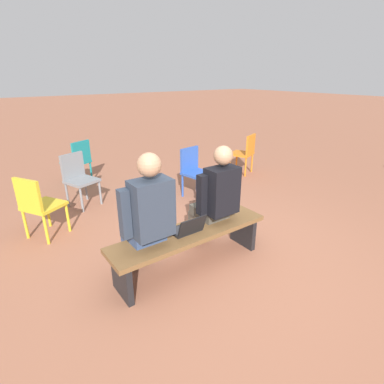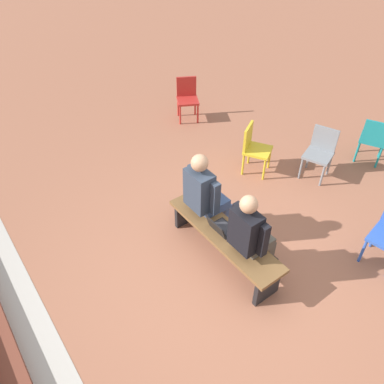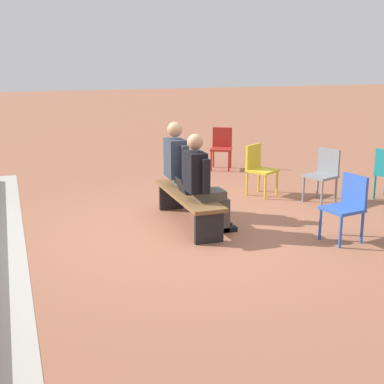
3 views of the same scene
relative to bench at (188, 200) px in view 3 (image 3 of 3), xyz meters
The scene contains 10 objects.
ground_plane 0.45m from the bench, 153.98° to the left, with size 60.00×60.00×0.00m, color #9E6047.
concrete_strip 2.40m from the bench, 90.00° to the left, with size 8.13×0.40×0.01m, color #B7B2A8.
bench is the anchor object (origin of this frame).
person_student 0.53m from the bench, behind, with size 0.53×0.67×1.32m.
person_adult 0.60m from the bench, ahead, with size 0.56×0.71×1.37m.
laptop 0.15m from the bench, 14.86° to the left, with size 0.32×0.29×0.21m.
plastic_chair_by_pillar 3.82m from the bench, 29.10° to the right, with size 0.57×0.57×0.84m.
plastic_chair_mid_courtyard 2.10m from the bench, 127.34° to the right, with size 0.49×0.49×0.84m.
plastic_chair_foreground 2.48m from the bench, 79.55° to the right, with size 0.54×0.54×0.84m.
plastic_chair_near_bench_right 2.03m from the bench, 54.33° to the right, with size 0.58×0.58×0.84m.
Camera 3 is at (-6.45, 2.15, 2.28)m, focal length 50.00 mm.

